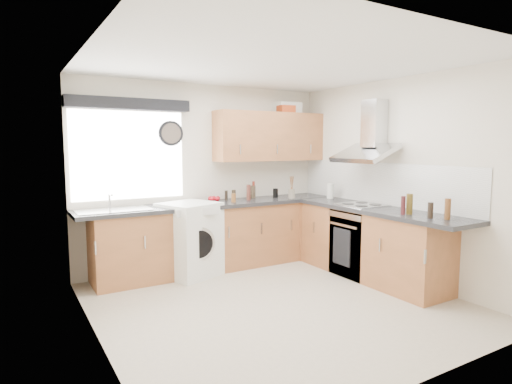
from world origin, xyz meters
TOP-DOWN VIEW (x-y plane):
  - ground_plane at (0.00, 0.00)m, footprint 3.60×3.60m
  - ceiling at (0.00, 0.00)m, footprint 3.60×3.60m
  - wall_back at (0.00, 1.80)m, footprint 3.60×0.02m
  - wall_front at (0.00, -1.80)m, footprint 3.60×0.02m
  - wall_left at (-1.80, 0.00)m, footprint 0.02×3.60m
  - wall_right at (1.80, 0.00)m, footprint 0.02×3.60m
  - window at (-1.05, 1.79)m, footprint 1.40×0.02m
  - window_blind at (-1.05, 1.70)m, footprint 1.50×0.18m
  - splashback at (1.79, 0.30)m, footprint 0.01×3.00m
  - base_cab_back at (-0.10, 1.51)m, footprint 3.00×0.58m
  - base_cab_corner at (1.50, 1.50)m, footprint 0.60×0.60m
  - base_cab_right at (1.51, 0.15)m, footprint 0.58×2.10m
  - worktop_back at (0.00, 1.50)m, footprint 3.60×0.62m
  - worktop_right at (1.50, 0.00)m, footprint 0.62×2.42m
  - sink at (-1.33, 1.50)m, footprint 0.84×0.46m
  - oven at (1.50, 0.30)m, footprint 0.56×0.58m
  - hob_plate at (1.50, 0.30)m, footprint 0.52×0.52m
  - extractor_hood at (1.60, 0.30)m, footprint 0.52×0.78m
  - upper_cabinets at (0.95, 1.62)m, footprint 1.70×0.35m
  - washing_machine at (-0.42, 1.40)m, footprint 0.82×0.81m
  - wall_clock at (-0.50, 1.76)m, footprint 0.33×0.04m
  - casserole at (1.30, 1.72)m, footprint 0.40×0.29m
  - storage_box at (1.19, 1.57)m, footprint 0.24×0.21m
  - utensil_pot at (1.15, 1.35)m, footprint 0.10×0.10m
  - kitchen_roll at (1.62, 1.05)m, footprint 0.12×0.12m
  - tomato_cluster at (0.06, 1.65)m, footprint 0.17×0.17m
  - jar_0 at (0.69, 1.67)m, footprint 0.07×0.07m
  - jar_1 at (0.23, 1.40)m, footprint 0.06×0.06m
  - jar_2 at (0.99, 1.54)m, footprint 0.07×0.07m
  - jar_3 at (0.50, 1.48)m, footprint 0.06×0.06m
  - jar_4 at (0.71, 1.69)m, footprint 0.04×0.04m
  - jar_5 at (0.24, 1.64)m, footprint 0.04×0.04m
  - jar_6 at (0.36, 1.65)m, footprint 0.06×0.06m
  - bottle_0 at (1.42, -0.78)m, footprint 0.06×0.06m
  - bottle_1 at (1.50, -0.92)m, footprint 0.06×0.06m
  - bottle_2 at (1.45, -0.49)m, footprint 0.07×0.07m
  - bottle_3 at (1.36, -0.48)m, footprint 0.05×0.05m

SIDE VIEW (x-z plane):
  - ground_plane at x=0.00m, z-range 0.00..0.00m
  - oven at x=1.50m, z-range 0.00..0.85m
  - base_cab_back at x=-0.10m, z-range 0.00..0.86m
  - base_cab_corner at x=1.50m, z-range 0.00..0.86m
  - base_cab_right at x=1.51m, z-range 0.00..0.86m
  - washing_machine at x=-0.42m, z-range 0.00..0.95m
  - worktop_back at x=0.00m, z-range 0.86..0.91m
  - worktop_right at x=1.50m, z-range 0.86..0.91m
  - hob_plate at x=1.50m, z-range 0.91..0.92m
  - tomato_cluster at x=0.06m, z-range 0.91..0.98m
  - sink at x=-1.33m, z-range 0.90..1.00m
  - jar_1 at x=0.23m, z-range 0.91..1.03m
  - utensil_pot at x=1.15m, z-range 0.91..1.04m
  - jar_2 at x=0.99m, z-range 0.91..1.04m
  - jar_5 at x=0.24m, z-range 0.91..1.05m
  - jar_6 at x=0.36m, z-range 0.91..1.05m
  - bottle_0 at x=1.42m, z-range 0.91..1.08m
  - jar_0 at x=0.69m, z-range 0.91..1.09m
  - bottle_3 at x=1.36m, z-range 0.91..1.12m
  - kitchen_roll at x=1.62m, z-range 0.91..1.13m
  - jar_3 at x=0.50m, z-range 0.91..1.13m
  - bottle_1 at x=1.50m, z-range 0.91..1.13m
  - bottle_2 at x=1.45m, z-range 0.91..1.14m
  - jar_4 at x=0.71m, z-range 0.91..1.15m
  - splashback at x=1.79m, z-range 0.91..1.45m
  - wall_back at x=0.00m, z-range 0.00..2.50m
  - wall_front at x=0.00m, z-range 0.00..2.50m
  - wall_left at x=-1.80m, z-range 0.00..2.50m
  - wall_right at x=1.80m, z-range 0.00..2.50m
  - window at x=-1.05m, z-range 1.00..2.10m
  - extractor_hood at x=1.60m, z-range 1.44..2.10m
  - upper_cabinets at x=0.95m, z-range 1.45..2.15m
  - wall_clock at x=-0.50m, z-range 1.67..2.00m
  - window_blind at x=-1.05m, z-range 2.11..2.25m
  - storage_box at x=1.19m, z-range 2.15..2.25m
  - casserole at x=1.30m, z-range 2.15..2.31m
  - ceiling at x=0.00m, z-range 2.49..2.51m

